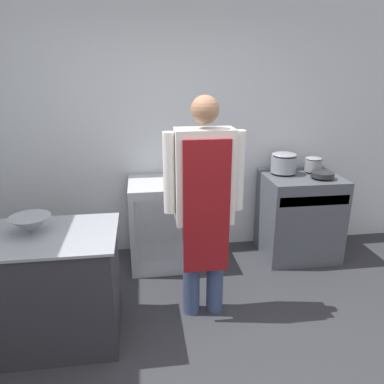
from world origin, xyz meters
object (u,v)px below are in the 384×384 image
at_px(sauce_pot, 313,164).
at_px(person_cook, 204,198).
at_px(fridge_unit, 161,223).
at_px(mixing_bowl, 31,225).
at_px(stock_pot, 284,162).
at_px(stove, 299,216).
at_px(saute_pan, 323,174).

bearing_deg(sauce_pot, person_cook, -143.86).
bearing_deg(fridge_unit, person_cook, -71.82).
height_order(fridge_unit, person_cook, person_cook).
height_order(person_cook, mixing_bowl, person_cook).
bearing_deg(person_cook, mixing_bowl, -174.97).
distance_m(person_cook, sauce_pot, 1.68).
xyz_separation_m(stock_pot, sauce_pot, (0.33, -0.00, -0.03)).
xyz_separation_m(fridge_unit, stock_pot, (1.32, 0.08, 0.58)).
distance_m(fridge_unit, person_cook, 1.12).
bearing_deg(fridge_unit, sauce_pot, 2.82).
bearing_deg(sauce_pot, stock_pot, 180.00).
bearing_deg(sauce_pot, stove, -143.95).
height_order(person_cook, sauce_pot, person_cook).
distance_m(person_cook, saute_pan, 1.56).
relative_size(stock_pot, saute_pan, 1.14).
bearing_deg(stock_pot, person_cook, -135.94).
bearing_deg(fridge_unit, mixing_bowl, -133.43).
bearing_deg(stock_pot, saute_pan, -34.14).
relative_size(stock_pot, sauce_pot, 1.50).
relative_size(person_cook, mixing_bowl, 6.25).
bearing_deg(saute_pan, fridge_unit, 175.02).
bearing_deg(sauce_pot, mixing_bowl, -157.20).
xyz_separation_m(stove, saute_pan, (0.16, -0.11, 0.49)).
xyz_separation_m(person_cook, stock_pot, (1.03, 0.99, 0.00)).
xyz_separation_m(stove, person_cook, (-1.20, -0.88, 0.57)).
height_order(fridge_unit, saute_pan, saute_pan).
relative_size(fridge_unit, saute_pan, 3.84).
relative_size(mixing_bowl, sauce_pot, 1.63).
relative_size(stove, fridge_unit, 1.03).
xyz_separation_m(saute_pan, sauce_pot, (0.00, 0.23, 0.05)).
relative_size(stove, stock_pot, 3.47).
height_order(stock_pot, saute_pan, stock_pot).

